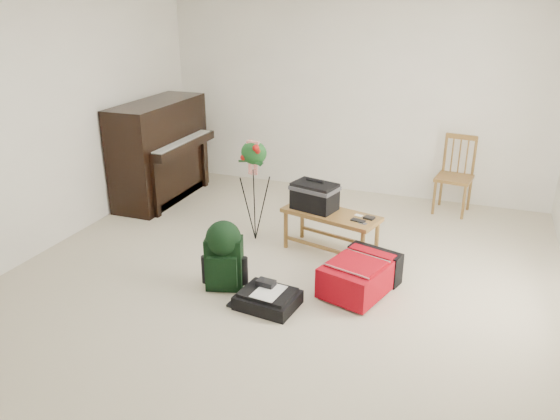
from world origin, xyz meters
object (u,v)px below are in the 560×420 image
at_px(black_duffel, 268,298).
at_px(flower_stand, 255,191).
at_px(dining_chair, 454,176).
at_px(green_backpack, 224,252).
at_px(bench, 319,203).
at_px(red_suitcase, 361,273).
at_px(piano, 161,153).

relative_size(black_duffel, flower_stand, 0.47).
height_order(dining_chair, green_backpack, dining_chair).
xyz_separation_m(dining_chair, green_backpack, (-1.76, -2.66, -0.10)).
bearing_deg(bench, flower_stand, -169.40).
bearing_deg(red_suitcase, black_duffel, -122.93).
xyz_separation_m(green_backpack, flower_stand, (-0.15, 1.07, 0.19)).
bearing_deg(green_backpack, red_suitcase, 3.49).
bearing_deg(piano, flower_stand, -25.67).
relative_size(piano, green_backpack, 2.34).
relative_size(black_duffel, green_backpack, 0.83).
height_order(black_duffel, green_backpack, green_backpack).
bearing_deg(dining_chair, black_duffel, -106.43).
xyz_separation_m(bench, red_suitcase, (0.59, -0.61, -0.37)).
height_order(piano, green_backpack, piano).
xyz_separation_m(piano, flower_stand, (1.62, -0.78, -0.05)).
bearing_deg(flower_stand, piano, 157.46).
bearing_deg(red_suitcase, bench, 150.79).
bearing_deg(green_backpack, black_duffel, -34.43).
xyz_separation_m(dining_chair, black_duffel, (-1.28, -2.82, -0.38)).
distance_m(dining_chair, green_backpack, 3.20).
height_order(piano, red_suitcase, piano).
relative_size(dining_chair, green_backpack, 1.44).
bearing_deg(black_duffel, flower_stand, 123.96).
xyz_separation_m(piano, dining_chair, (3.53, 0.82, -0.15)).
xyz_separation_m(black_duffel, flower_stand, (-0.63, 1.23, 0.47)).
distance_m(dining_chair, flower_stand, 2.50).
bearing_deg(piano, red_suitcase, -26.22).
bearing_deg(dining_chair, flower_stand, -132.21).
bearing_deg(flower_stand, bench, -0.86).
bearing_deg(dining_chair, bench, -118.13).
relative_size(bench, green_backpack, 1.63).
relative_size(bench, dining_chair, 1.13).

